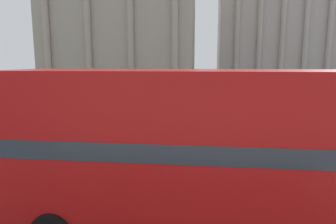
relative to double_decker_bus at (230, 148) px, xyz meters
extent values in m
cylinder|color=black|center=(-4.32, 1.24, -1.95)|extent=(1.06, 0.22, 1.06)
cube|color=#B71414|center=(0.00, 0.00, -1.01)|extent=(11.45, 2.47, 1.88)
cube|color=#2D3842|center=(0.00, 0.00, 0.16)|extent=(11.22, 2.50, 0.45)
cube|color=#B71414|center=(0.00, 0.00, 1.18)|extent=(11.45, 2.47, 1.60)
cube|color=#B2A893|center=(-14.02, 41.75, 9.88)|extent=(23.30, 13.52, 24.72)
cylinder|color=#B2A893|center=(-23.34, 34.54, 8.03)|extent=(0.90, 0.90, 21.01)
cylinder|color=#B2A893|center=(-17.13, 34.54, 8.03)|extent=(0.90, 0.90, 21.01)
cylinder|color=#B2A893|center=(-10.91, 34.54, 8.03)|extent=(0.90, 0.90, 21.01)
cylinder|color=#B2A893|center=(-4.70, 34.54, 8.03)|extent=(0.90, 0.90, 21.01)
cube|color=#BCB2A8|center=(16.85, 53.94, 9.52)|extent=(29.30, 10.87, 23.99)
cylinder|color=#BCB2A8|center=(5.13, 48.06, 7.72)|extent=(0.90, 0.90, 20.39)
cylinder|color=#BCB2A8|center=(9.03, 48.06, 7.72)|extent=(0.90, 0.90, 20.39)
cylinder|color=#BCB2A8|center=(12.94, 48.06, 7.72)|extent=(0.90, 0.90, 20.39)
cylinder|color=#BCB2A8|center=(16.85, 48.06, 7.72)|extent=(0.90, 0.90, 20.39)
cylinder|color=#BCB2A8|center=(20.75, 48.06, 7.72)|extent=(0.90, 0.90, 20.39)
cylinder|color=black|center=(-6.01, 6.49, -0.70)|extent=(0.12, 0.12, 3.55)
cube|color=black|center=(-5.83, 6.49, 0.62)|extent=(0.20, 0.24, 0.70)
sphere|color=green|center=(-5.72, 6.49, 0.77)|extent=(0.14, 0.14, 0.14)
cylinder|color=black|center=(-0.83, 14.48, -0.42)|extent=(0.12, 0.12, 4.11)
cube|color=black|center=(-0.65, 14.48, 1.18)|extent=(0.20, 0.24, 0.70)
sphere|color=red|center=(-0.54, 14.48, 1.33)|extent=(0.14, 0.14, 0.14)
cylinder|color=black|center=(-3.33, 20.84, -0.74)|extent=(0.12, 0.12, 3.48)
cube|color=black|center=(-3.15, 20.84, 0.55)|extent=(0.20, 0.24, 0.70)
sphere|color=green|center=(-3.04, 20.84, 0.70)|extent=(0.14, 0.14, 0.14)
cylinder|color=black|center=(7.23, 16.30, -2.18)|extent=(0.60, 0.18, 0.60)
cylinder|color=black|center=(7.23, 14.55, -2.18)|extent=(0.60, 0.18, 0.60)
cube|color=#19234C|center=(8.63, 15.42, -1.90)|extent=(4.20, 1.75, 0.55)
cube|color=#2D3842|center=(8.43, 15.42, -1.38)|extent=(1.89, 1.61, 0.50)
cylinder|color=black|center=(-4.03, 25.07, -2.18)|extent=(0.60, 0.18, 0.60)
cylinder|color=black|center=(-4.03, 23.32, -2.18)|extent=(0.60, 0.18, 0.60)
cylinder|color=black|center=(-6.83, 25.07, -2.18)|extent=(0.60, 0.18, 0.60)
cylinder|color=black|center=(-6.83, 23.32, -2.18)|extent=(0.60, 0.18, 0.60)
cube|color=black|center=(-5.43, 24.19, -1.90)|extent=(4.20, 1.75, 0.55)
cube|color=#2D3842|center=(-5.63, 24.19, -1.38)|extent=(1.89, 1.61, 0.50)
cylinder|color=#282B33|center=(5.21, 12.20, -2.05)|extent=(0.14, 0.14, 0.85)
cylinder|color=#282B33|center=(5.39, 12.20, -2.05)|extent=(0.14, 0.14, 0.85)
cylinder|color=#B22323|center=(5.30, 12.20, -1.30)|extent=(0.32, 0.32, 0.67)
sphere|color=tan|center=(5.30, 12.20, -0.85)|extent=(0.23, 0.23, 0.23)
cylinder|color=#282B33|center=(2.56, 12.02, -2.04)|extent=(0.14, 0.14, 0.88)
cylinder|color=#282B33|center=(2.74, 12.02, -2.04)|extent=(0.14, 0.14, 0.88)
cylinder|color=#606638|center=(2.65, 12.02, -1.25)|extent=(0.32, 0.32, 0.69)
sphere|color=tan|center=(2.65, 12.02, -0.79)|extent=(0.24, 0.24, 0.24)
cylinder|color=#282B33|center=(5.40, 17.03, -2.09)|extent=(0.14, 0.14, 0.78)
cylinder|color=#282B33|center=(5.58, 17.03, -2.09)|extent=(0.14, 0.14, 0.78)
cylinder|color=silver|center=(5.49, 17.03, -1.39)|extent=(0.32, 0.32, 0.62)
sphere|color=tan|center=(5.49, 17.03, -0.97)|extent=(0.21, 0.21, 0.21)
camera|label=1|loc=(-0.73, -7.56, 2.17)|focal=32.00mm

